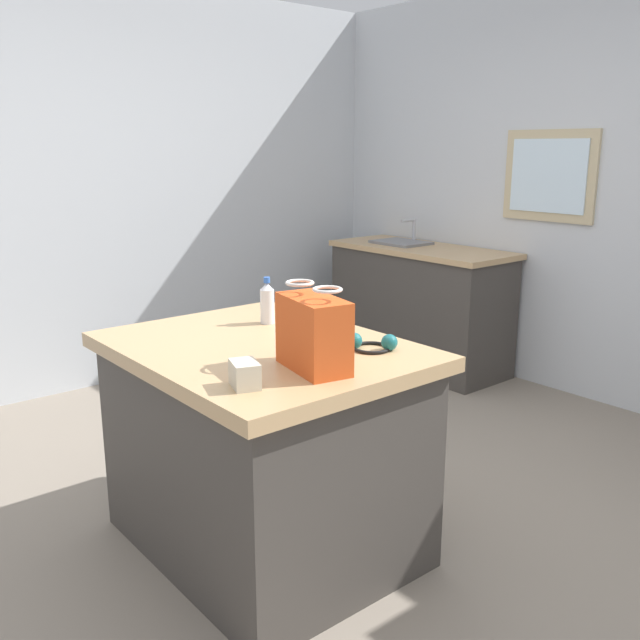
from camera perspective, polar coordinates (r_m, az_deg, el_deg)
name	(u,v)px	position (r m, az deg, el deg)	size (l,w,h in m)	color
ground	(327,518)	(3.27, 0.62, -16.04)	(5.95, 5.95, 0.00)	gray
back_wall	(620,193)	(4.76, 23.58, 9.61)	(4.96, 0.13, 2.73)	silver
left_wall	(92,189)	(4.99, -18.32, 10.21)	(0.10, 4.79, 2.73)	silver
kitchen_island	(264,446)	(2.90, -4.65, -10.34)	(1.25, 0.97, 0.89)	#423D38
sink_counter	(419,305)	(5.34, 8.16, 1.27)	(1.44, 0.60, 1.10)	#423D38
shopping_bag	(313,333)	(2.40, -0.54, -1.06)	(0.32, 0.21, 0.30)	#DB511E
small_box	(245,374)	(2.26, -6.24, -4.49)	(0.12, 0.08, 0.09)	beige
bottle	(267,303)	(3.05, -4.39, 1.41)	(0.06, 0.06, 0.21)	white
ear_defenders	(372,344)	(2.66, 4.29, -1.98)	(0.21, 0.21, 0.06)	black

